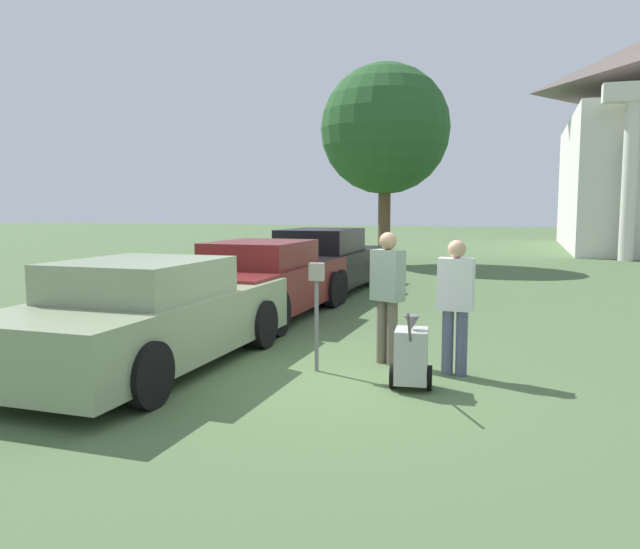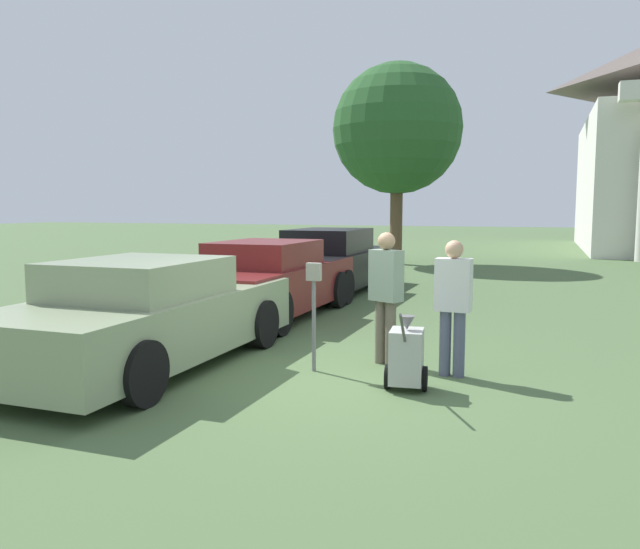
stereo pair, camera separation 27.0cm
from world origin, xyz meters
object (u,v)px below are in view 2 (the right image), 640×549
person_worker (386,290)px  equipment_cart (406,356)px  parked_car_sage (148,316)px  parking_meter (314,296)px  person_supervisor (453,300)px  parked_car_maroon (269,281)px  parked_car_black (331,263)px

person_worker → equipment_cart: bearing=141.4°
parked_car_sage → parking_meter: (2.10, 0.49, 0.29)m
parked_car_sage → person_worker: bearing=22.0°
parking_meter → person_worker: bearing=39.9°
parking_meter → person_supervisor: size_ratio=0.82×
equipment_cart → parked_car_sage: bearing=174.7°
parked_car_sage → parked_car_maroon: bearing=90.6°
parked_car_sage → parking_meter: bearing=13.6°
parked_car_sage → equipment_cart: size_ratio=4.68×
parked_car_maroon → person_supervisor: person_supervisor is taller
parked_car_sage → parked_car_black: 7.39m
person_supervisor → parked_car_maroon: bearing=-33.1°
parked_car_black → person_worker: bearing=-64.9°
parked_car_maroon → equipment_cart: size_ratio=4.81×
parking_meter → parked_car_black: bearing=106.9°
parked_car_maroon → equipment_cart: parked_car_maroon is taller
parked_car_sage → parked_car_black: bearing=90.6°
parked_car_black → person_worker: size_ratio=3.06×
person_worker → person_supervisor: person_worker is taller
parked_car_sage → equipment_cart: 3.36m
parked_car_maroon → person_worker: person_worker is taller
parked_car_black → person_supervisor: bearing=-59.7°
parked_car_sage → equipment_cart: (3.35, 0.07, -0.28)m
person_supervisor → equipment_cart: (-0.41, -0.75, -0.55)m
parked_car_maroon → person_worker: bearing=-42.3°
parked_car_black → person_worker: 6.90m
parked_car_maroon → parking_meter: parked_car_maroon is taller
parked_car_sage → parked_car_maroon: (0.00, 3.78, 0.02)m
parking_meter → person_worker: size_ratio=0.79×
parked_car_black → person_worker: (2.86, -6.27, 0.27)m
parking_meter → equipment_cart: bearing=-18.2°
parked_car_maroon → equipment_cart: 5.01m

